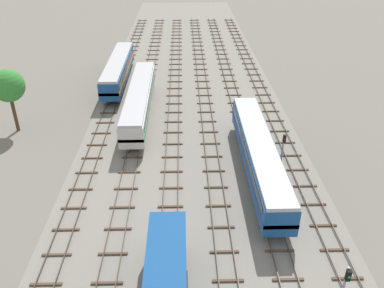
% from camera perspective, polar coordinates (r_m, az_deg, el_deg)
% --- Properties ---
extents(ground_plane, '(480.00, 480.00, 0.00)m').
position_cam_1_polar(ground_plane, '(51.63, -0.16, 1.87)').
color(ground_plane, slate).
extents(ballast_bed, '(26.69, 176.00, 0.01)m').
position_cam_1_polar(ballast_bed, '(51.63, -0.16, 1.88)').
color(ballast_bed, gray).
rests_on(ballast_bed, ground).
extents(track_far_left, '(2.40, 126.00, 0.29)m').
position_cam_1_polar(track_far_left, '(53.46, -12.45, 2.32)').
color(track_far_left, '#47382D').
rests_on(track_far_left, ground).
extents(track_left, '(2.40, 126.00, 0.29)m').
position_cam_1_polar(track_left, '(52.77, -7.60, 2.41)').
color(track_left, '#47382D').
rests_on(track_left, ground).
extents(track_centre_left, '(2.40, 126.00, 0.29)m').
position_cam_1_polar(track_centre_left, '(52.46, -2.67, 2.48)').
color(track_centre_left, '#47382D').
rests_on(track_centre_left, ground).
extents(track_centre, '(2.40, 126.00, 0.29)m').
position_cam_1_polar(track_centre, '(52.55, 2.29, 2.54)').
color(track_centre, '#47382D').
rests_on(track_centre, ground).
extents(track_centre_right, '(2.40, 126.00, 0.29)m').
position_cam_1_polar(track_centre_right, '(53.02, 7.19, 2.57)').
color(track_centre_right, '#47382D').
rests_on(track_centre_right, ground).
extents(track_right, '(2.40, 126.00, 0.29)m').
position_cam_1_polar(track_right, '(53.87, 11.98, 2.59)').
color(track_right, '#47382D').
rests_on(track_right, ground).
extents(passenger_coach_centre_right_near, '(2.96, 22.00, 3.80)m').
position_cam_1_polar(passenger_coach_centre_right_near, '(42.29, 9.39, -1.23)').
color(passenger_coach_centre_right_near, '#194C8C').
rests_on(passenger_coach_centre_right_near, ground).
extents(passenger_coach_left_mid, '(2.96, 22.00, 3.80)m').
position_cam_1_polar(passenger_coach_left_mid, '(54.90, -7.44, 6.39)').
color(passenger_coach_left_mid, beige).
rests_on(passenger_coach_left_mid, ground).
extents(diesel_railcar_far_left_midfar, '(2.96, 20.50, 3.80)m').
position_cam_1_polar(diesel_railcar_far_left_midfar, '(67.04, -10.40, 10.46)').
color(diesel_railcar_far_left_midfar, '#194C8C').
rests_on(diesel_railcar_far_left_midfar, ground).
extents(signal_post_nearest, '(0.28, 0.47, 5.18)m').
position_cam_1_polar(signal_post_nearest, '(41.84, 12.69, -0.86)').
color(signal_post_nearest, gray).
rests_on(signal_post_nearest, ground).
extents(lineside_tree_0, '(4.01, 4.01, 8.09)m').
position_cam_1_polar(lineside_tree_0, '(54.07, -24.56, 7.45)').
color(lineside_tree_0, '#4C331E').
rests_on(lineside_tree_0, ground).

